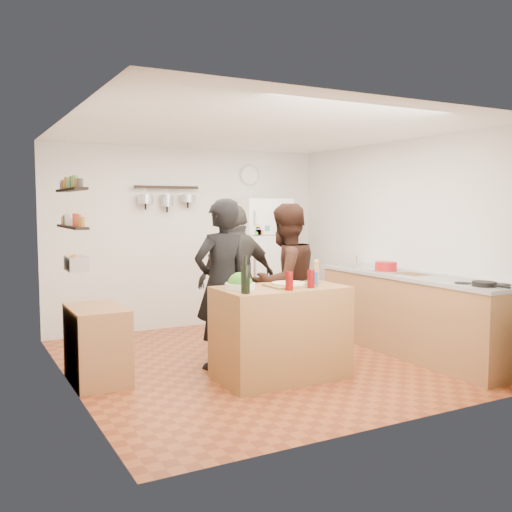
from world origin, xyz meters
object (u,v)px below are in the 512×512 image
salad_bowl (240,286)px  person_left (222,284)px  salt_canister (313,279)px  person_back (237,279)px  pepper_mill (316,274)px  fridge (260,262)px  wine_bottle (246,280)px  red_bowl (386,266)px  counter_run (413,315)px  wall_clock (249,175)px  person_center (285,283)px  prep_island (281,332)px  skillet (484,284)px  side_table (97,344)px

salad_bowl → person_left: bearing=83.6°
salt_canister → person_back: (-0.25, 1.19, -0.12)m
pepper_mill → person_left: bearing=145.6°
salad_bowl → fridge: (1.49, 2.34, -0.04)m
wine_bottle → fridge: fridge is taller
person_back → red_bowl: person_back is taller
counter_run → wine_bottle: bearing=-172.5°
pepper_mill → wall_clock: size_ratio=0.65×
person_center → person_back: 0.64m
prep_island → salt_canister: 0.62m
wine_bottle → skillet: size_ratio=1.09×
wine_bottle → fridge: bearing=58.9°
prep_island → salad_bowl: salad_bowl is taller
skillet → person_back: bearing=129.3°
salad_bowl → wall_clock: bearing=60.8°
pepper_mill → red_bowl: size_ratio=0.75×
salt_canister → red_bowl: bearing=23.1°
person_back → counter_run: bearing=144.1°
prep_island → pepper_mill: bearing=6.3°
red_bowl → side_table: red_bowl is taller
salad_bowl → skillet: 2.37m
pepper_mill → fridge: (0.62, 2.34, -0.11)m
person_center → counter_run: bearing=152.7°
fridge → wall_clock: (0.00, 0.33, 1.25)m
prep_island → person_center: bearing=55.0°
pepper_mill → person_center: person_center is taller
person_center → fridge: (0.71, 1.88, 0.04)m
pepper_mill → salt_canister: 0.23m
wine_bottle → salt_canister: bearing=7.1°
prep_island → person_center: (0.36, 0.51, 0.41)m
pepper_mill → fridge: 2.42m
salt_canister → person_back: person_back is taller
salad_bowl → person_back: person_back is taller
pepper_mill → skillet: size_ratio=0.84×
counter_run → pepper_mill: bearing=-178.5°
person_center → salad_bowl: bearing=19.4°
salt_canister → wall_clock: wall_clock is taller
wine_bottle → pepper_mill: 0.99m
prep_island → person_left: (-0.36, 0.60, 0.43)m
person_back → counter_run: person_back is taller
person_back → wall_clock: 2.33m
wine_bottle → salt_canister: size_ratio=1.74×
wine_bottle → fridge: 3.05m
salt_canister → person_center: size_ratio=0.08×
pepper_mill → skillet: 1.63m
pepper_mill → person_back: bearing=111.5°
prep_island → counter_run: (1.82, 0.09, -0.01)m
counter_run → side_table: (-3.44, 0.66, -0.09)m
person_center → person_back: size_ratio=1.01×
person_left → person_center: size_ratio=1.03×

